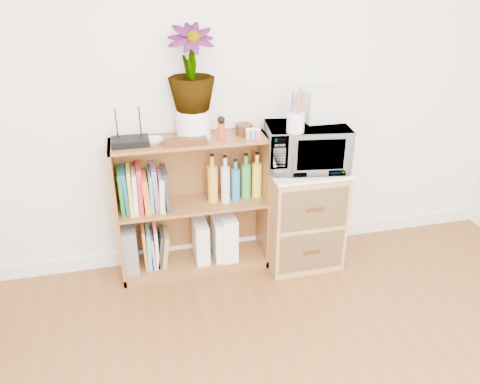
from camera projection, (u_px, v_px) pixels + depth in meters
name	position (u px, v px, depth m)	size (l,w,h in m)	color
skirting_board	(239.00, 243.00, 3.51)	(4.00, 0.02, 0.10)	white
bookshelf	(193.00, 207.00, 3.13)	(1.00, 0.30, 0.95)	brown
wicker_unit	(301.00, 216.00, 3.27)	(0.50, 0.45, 0.70)	#9E7542
microwave	(306.00, 147.00, 3.04)	(0.52, 0.35, 0.29)	white
pen_cup	(296.00, 123.00, 2.84)	(0.11, 0.11, 0.12)	white
small_appliance	(323.00, 105.00, 3.05)	(0.25, 0.21, 0.20)	silver
router	(130.00, 142.00, 2.82)	(0.22, 0.15, 0.04)	black
white_bowl	(153.00, 141.00, 2.84)	(0.13, 0.13, 0.03)	silver
plant_pot	(193.00, 124.00, 2.91)	(0.21, 0.21, 0.18)	white
potted_plant	(191.00, 68.00, 2.76)	(0.28, 0.28, 0.50)	#29682A
trinket_box	(186.00, 142.00, 2.82)	(0.26, 0.06, 0.04)	#3B1E10
kokeshi_doll	(221.00, 131.00, 2.91)	(0.04, 0.04, 0.10)	#B23715
wooden_bowl	(244.00, 129.00, 2.99)	(0.11, 0.11, 0.07)	#3A1D0F
paint_jars	(253.00, 134.00, 2.91)	(0.12, 0.04, 0.06)	pink
file_box	(130.00, 246.00, 3.14)	(0.09, 0.25, 0.31)	slate
magazine_holder_left	(201.00, 240.00, 3.24)	(0.09, 0.23, 0.29)	silver
magazine_holder_mid	(220.00, 238.00, 3.27)	(0.09, 0.23, 0.29)	white
magazine_holder_right	(227.00, 235.00, 3.27)	(0.10, 0.26, 0.32)	white
cookbooks	(144.00, 190.00, 2.99)	(0.31, 0.20, 0.30)	#1A6422
liquor_bottles	(235.00, 178.00, 3.11)	(0.37, 0.07, 0.32)	gold
lower_books	(155.00, 247.00, 3.19)	(0.18, 0.19, 0.29)	#C16522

